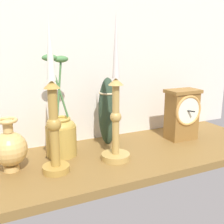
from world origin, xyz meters
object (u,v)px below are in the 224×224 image
brass_vase_jar (61,133)px  candlestick_tall_center (53,118)px  mantel_clock (182,114)px  candlestick_tall_left (116,114)px  brass_vase_bulbous (10,148)px  tall_ceramic_vase (108,111)px

brass_vase_jar → candlestick_tall_center: bearing=-113.5°
mantel_clock → candlestick_tall_left: (-30.08, -6.35, 4.69)cm
brass_vase_bulbous → tall_ceramic_vase: tall_ceramic_vase is taller
candlestick_tall_center → tall_ceramic_vase: candlestick_tall_center is taller
candlestick_tall_center → brass_vase_bulbous: 15.27cm
tall_ceramic_vase → mantel_clock: bearing=-14.0°
mantel_clock → brass_vase_jar: (-43.79, 4.08, -2.09)cm
brass_vase_bulbous → tall_ceramic_vase: 33.98cm
candlestick_tall_left → brass_vase_bulbous: candlestick_tall_left is taller
mantel_clock → candlestick_tall_left: candlestick_tall_left is taller
mantel_clock → candlestick_tall_center: (-48.51, -6.80, 5.86)cm
mantel_clock → brass_vase_jar: size_ratio=0.58×
candlestick_tall_left → candlestick_tall_center: size_ratio=1.05×
brass_vase_jar → brass_vase_bulbous: bearing=-163.2°
brass_vase_jar → tall_ceramic_vase: bearing=8.5°
mantel_clock → candlestick_tall_left: 31.10cm
mantel_clock → tall_ceramic_vase: (-26.62, 6.64, 2.31)cm
candlestick_tall_center → brass_vase_bulbous: bearing=150.5°
mantel_clock → tall_ceramic_vase: tall_ceramic_vase is taller
candlestick_tall_left → candlestick_tall_center: bearing=-178.6°
candlestick_tall_left → brass_vase_jar: size_ratio=1.39×
candlestick_tall_left → mantel_clock: bearing=11.9°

